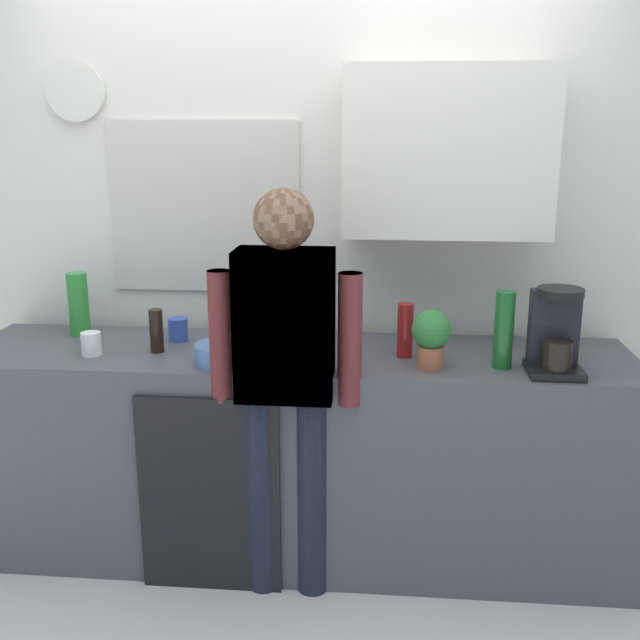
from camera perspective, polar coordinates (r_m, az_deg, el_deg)
name	(u,v)px	position (r m, az deg, el deg)	size (l,w,h in m)	color
ground_plane	(288,587)	(3.18, -2.48, -19.90)	(8.00, 8.00, 0.00)	silver
kitchen_counter	(296,452)	(3.21, -1.85, -10.19)	(2.77, 0.64, 0.91)	#4C4C51
dishwasher_panel	(209,496)	(2.99, -8.57, -13.32)	(0.56, 0.02, 0.82)	black
back_wall_assembly	(321,229)	(3.34, 0.09, 7.02)	(4.37, 0.42, 2.60)	silver
coffee_maker	(555,335)	(2.90, 17.73, -1.08)	(0.20, 0.20, 0.33)	black
bottle_green_wine	(504,330)	(2.89, 14.03, -0.75)	(0.07, 0.07, 0.30)	#195923
bottle_clear_soda	(78,304)	(3.43, -18.18, 1.19)	(0.09, 0.09, 0.28)	#2D8C33
bottle_dark_sauce	(156,331)	(3.09, -12.54, -0.82)	(0.06, 0.06, 0.18)	black
bottle_red_vinegar	(405,330)	(2.97, 6.60, -0.79)	(0.06, 0.06, 0.22)	maroon
bottle_amber_beer	(272,317)	(3.15, -3.71, 0.24)	(0.06, 0.06, 0.23)	brown
bottle_olive_oil	(539,319)	(3.20, 16.57, 0.06)	(0.06, 0.06, 0.25)	olive
cup_white_mug	(91,344)	(3.13, -17.28, -1.77)	(0.08, 0.08, 0.10)	white
cup_yellow_cup	(286,344)	(3.01, -2.65, -1.85)	(0.07, 0.07, 0.09)	yellow
cup_blue_mug	(178,330)	(3.25, -10.92, -0.73)	(0.08, 0.08, 0.10)	#3351B2
mixing_bowl	(223,354)	(2.91, -7.53, -2.61)	(0.22, 0.22, 0.08)	#4C72A5
potted_plant	(431,335)	(2.84, 8.59, -1.17)	(0.15, 0.15, 0.23)	#9E5638
dish_soap	(321,330)	(3.08, 0.09, -0.77)	(0.06, 0.06, 0.18)	blue
person_at_sink	(285,364)	(2.75, -2.70, -3.45)	(0.57, 0.22, 1.60)	brown
person_guest	(285,364)	(2.75, -2.70, -3.45)	(0.57, 0.22, 1.60)	#3F4766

